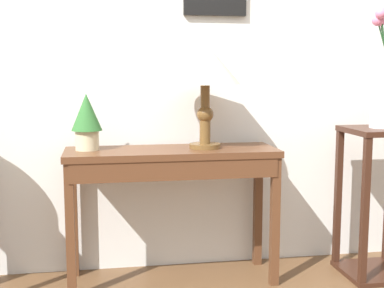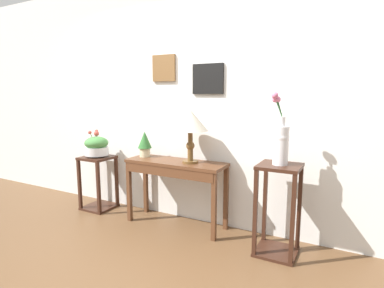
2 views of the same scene
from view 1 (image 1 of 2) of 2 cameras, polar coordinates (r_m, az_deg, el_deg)
name	(u,v)px [view 1 (image 1 of 2)]	position (r m, az deg, el deg)	size (l,w,h in m)	color
back_wall_with_art	(177,27)	(3.10, -1.64, 12.46)	(9.00, 0.13, 2.80)	silver
console_table	(172,171)	(2.83, -2.15, -2.89)	(1.13, 0.38, 0.74)	#56331E
table_lamp	(205,68)	(2.84, 1.44, 8.21)	(0.38, 0.38, 0.57)	brown
potted_plant_on_console	(87,119)	(2.83, -11.29, 2.67)	(0.16, 0.16, 0.30)	beige
pedestal_stand_right	(378,203)	(3.16, 19.36, -5.98)	(0.37, 0.37, 0.84)	#381E14
flower_vase_tall_right	(383,87)	(3.07, 19.87, 5.82)	(0.16, 0.14, 0.64)	silver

